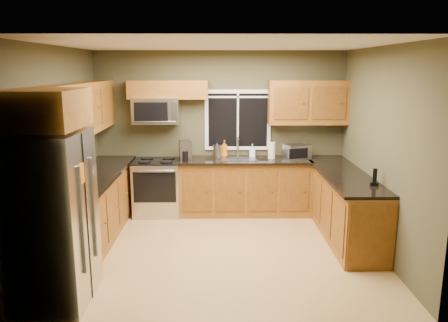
{
  "coord_description": "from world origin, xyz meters",
  "views": [
    {
      "loc": [
        -0.01,
        -5.58,
        2.43
      ],
      "look_at": [
        0.05,
        0.35,
        1.15
      ],
      "focal_mm": 35.0,
      "sensor_mm": 36.0,
      "label": 1
    }
  ],
  "objects_px": {
    "coffee_maker": "(185,151)",
    "cordless_phone": "(375,180)",
    "toaster_oven": "(297,152)",
    "paper_towel_roll": "(272,150)",
    "refrigerator": "(52,219)",
    "kettle": "(217,151)",
    "range": "(158,187)",
    "microwave": "(156,111)",
    "soap_bottle_a": "(224,149)",
    "soap_bottle_c": "(220,151)",
    "soap_bottle_b": "(252,150)"
  },
  "relations": [
    {
      "from": "toaster_oven",
      "to": "paper_towel_roll",
      "type": "xyz_separation_m",
      "value": [
        -0.41,
        0.05,
        0.01
      ]
    },
    {
      "from": "coffee_maker",
      "to": "cordless_phone",
      "type": "xyz_separation_m",
      "value": [
        2.55,
        -1.58,
        -0.08
      ]
    },
    {
      "from": "range",
      "to": "kettle",
      "type": "height_order",
      "value": "kettle"
    },
    {
      "from": "coffee_maker",
      "to": "paper_towel_roll",
      "type": "bearing_deg",
      "value": 5.0
    },
    {
      "from": "refrigerator",
      "to": "cordless_phone",
      "type": "xyz_separation_m",
      "value": [
        3.72,
        1.12,
        0.11
      ]
    },
    {
      "from": "kettle",
      "to": "soap_bottle_c",
      "type": "distance_m",
      "value": 0.13
    },
    {
      "from": "coffee_maker",
      "to": "soap_bottle_a",
      "type": "height_order",
      "value": "coffee_maker"
    },
    {
      "from": "soap_bottle_a",
      "to": "soap_bottle_b",
      "type": "relative_size",
      "value": 1.35
    },
    {
      "from": "range",
      "to": "coffee_maker",
      "type": "xyz_separation_m",
      "value": [
        0.48,
        -0.07,
        0.62
      ]
    },
    {
      "from": "soap_bottle_a",
      "to": "range",
      "type": "bearing_deg",
      "value": -170.65
    },
    {
      "from": "soap_bottle_a",
      "to": "cordless_phone",
      "type": "height_order",
      "value": "soap_bottle_a"
    },
    {
      "from": "coffee_maker",
      "to": "cordless_phone",
      "type": "relative_size",
      "value": 1.44
    },
    {
      "from": "soap_bottle_a",
      "to": "soap_bottle_c",
      "type": "distance_m",
      "value": 0.1
    },
    {
      "from": "paper_towel_roll",
      "to": "kettle",
      "type": "bearing_deg",
      "value": 176.04
    },
    {
      "from": "refrigerator",
      "to": "toaster_oven",
      "type": "relative_size",
      "value": 3.89
    },
    {
      "from": "coffee_maker",
      "to": "range",
      "type": "bearing_deg",
      "value": 171.73
    },
    {
      "from": "soap_bottle_c",
      "to": "coffee_maker",
      "type": "bearing_deg",
      "value": -152.23
    },
    {
      "from": "toaster_oven",
      "to": "soap_bottle_c",
      "type": "height_order",
      "value": "toaster_oven"
    },
    {
      "from": "paper_towel_roll",
      "to": "soap_bottle_a",
      "type": "height_order",
      "value": "paper_towel_roll"
    },
    {
      "from": "soap_bottle_a",
      "to": "soap_bottle_c",
      "type": "xyz_separation_m",
      "value": [
        -0.07,
        0.05,
        -0.05
      ]
    },
    {
      "from": "kettle",
      "to": "soap_bottle_a",
      "type": "relative_size",
      "value": 0.93
    },
    {
      "from": "toaster_oven",
      "to": "cordless_phone",
      "type": "bearing_deg",
      "value": -66.67
    },
    {
      "from": "soap_bottle_a",
      "to": "soap_bottle_b",
      "type": "xyz_separation_m",
      "value": [
        0.48,
        0.05,
        -0.04
      ]
    },
    {
      "from": "range",
      "to": "cordless_phone",
      "type": "relative_size",
      "value": 4.25
    },
    {
      "from": "cordless_phone",
      "to": "refrigerator",
      "type": "bearing_deg",
      "value": -163.19
    },
    {
      "from": "refrigerator",
      "to": "kettle",
      "type": "height_order",
      "value": "refrigerator"
    },
    {
      "from": "range",
      "to": "microwave",
      "type": "height_order",
      "value": "microwave"
    },
    {
      "from": "refrigerator",
      "to": "range",
      "type": "height_order",
      "value": "refrigerator"
    },
    {
      "from": "toaster_oven",
      "to": "soap_bottle_b",
      "type": "xyz_separation_m",
      "value": [
        -0.72,
        0.22,
        -0.02
      ]
    },
    {
      "from": "microwave",
      "to": "coffee_maker",
      "type": "xyz_separation_m",
      "value": [
        0.48,
        -0.21,
        -0.64
      ]
    },
    {
      "from": "microwave",
      "to": "cordless_phone",
      "type": "distance_m",
      "value": 3.59
    },
    {
      "from": "range",
      "to": "soap_bottle_c",
      "type": "xyz_separation_m",
      "value": [
        1.05,
        0.23,
        0.56
      ]
    },
    {
      "from": "range",
      "to": "coffee_maker",
      "type": "distance_m",
      "value": 0.79
    },
    {
      "from": "soap_bottle_b",
      "to": "range",
      "type": "bearing_deg",
      "value": -171.79
    },
    {
      "from": "coffee_maker",
      "to": "paper_towel_roll",
      "type": "xyz_separation_m",
      "value": [
        1.42,
        0.12,
        -0.01
      ]
    },
    {
      "from": "range",
      "to": "paper_towel_roll",
      "type": "height_order",
      "value": "paper_towel_roll"
    },
    {
      "from": "range",
      "to": "microwave",
      "type": "bearing_deg",
      "value": 90.02
    },
    {
      "from": "paper_towel_roll",
      "to": "soap_bottle_a",
      "type": "distance_m",
      "value": 0.79
    },
    {
      "from": "range",
      "to": "refrigerator",
      "type": "bearing_deg",
      "value": -103.97
    },
    {
      "from": "refrigerator",
      "to": "cordless_phone",
      "type": "relative_size",
      "value": 8.15
    },
    {
      "from": "refrigerator",
      "to": "cordless_phone",
      "type": "bearing_deg",
      "value": 16.81
    },
    {
      "from": "toaster_oven",
      "to": "kettle",
      "type": "relative_size",
      "value": 1.75
    },
    {
      "from": "refrigerator",
      "to": "coffee_maker",
      "type": "height_order",
      "value": "refrigerator"
    },
    {
      "from": "soap_bottle_b",
      "to": "refrigerator",
      "type": "bearing_deg",
      "value": -127.3
    },
    {
      "from": "range",
      "to": "cordless_phone",
      "type": "distance_m",
      "value": 3.49
    },
    {
      "from": "paper_towel_roll",
      "to": "cordless_phone",
      "type": "bearing_deg",
      "value": -56.48
    },
    {
      "from": "range",
      "to": "paper_towel_roll",
      "type": "relative_size",
      "value": 3.14
    },
    {
      "from": "toaster_oven",
      "to": "cordless_phone",
      "type": "xyz_separation_m",
      "value": [
        0.71,
        -1.65,
        -0.06
      ]
    },
    {
      "from": "microwave",
      "to": "soap_bottle_a",
      "type": "distance_m",
      "value": 1.3
    },
    {
      "from": "coffee_maker",
      "to": "soap_bottle_c",
      "type": "xyz_separation_m",
      "value": [
        0.57,
        0.3,
        -0.06
      ]
    }
  ]
}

